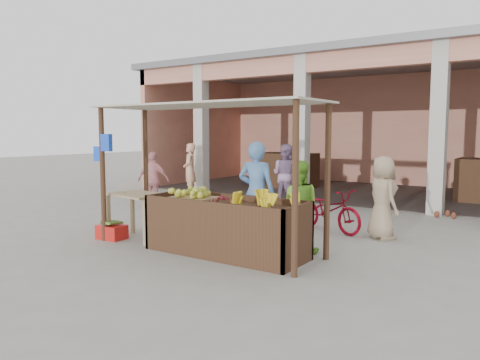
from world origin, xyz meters
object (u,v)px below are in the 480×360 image
Objects in this scene: fruit_stall at (226,229)px; vendor_green at (297,204)px; side_table at (138,201)px; red_crate at (112,232)px; vendor_blue at (256,189)px; motorcycle at (328,209)px.

vendor_green is at bearing 41.25° from fruit_stall.
side_table is 0.75m from red_crate.
vendor_blue reaches higher than fruit_stall.
fruit_stall reaches higher than red_crate.
fruit_stall is 1.95m from side_table.
vendor_blue is at bearing 34.07° from side_table.
red_crate is at bearing -7.20° from vendor_green.
fruit_stall is 1.55× the size of motorcycle.
vendor_green is (2.80, 0.79, 0.09)m from side_table.
vendor_green is at bearing 158.04° from vendor_blue.
vendor_blue is at bearing 23.37° from red_crate.
side_table is at bearing 12.69° from vendor_blue.
vendor_blue reaches higher than vendor_green.
motorcycle is (2.99, 2.82, 0.31)m from red_crate.
fruit_stall is at bearing 15.72° from vendor_green.
vendor_green is (0.87, 0.76, 0.38)m from fruit_stall.
vendor_blue is (1.94, 0.93, 0.26)m from side_table.
side_table is at bearing -179.35° from fruit_stall.
motorcycle reaches higher than red_crate.
vendor_blue is 1.13× the size of motorcycle.
fruit_stall is 1.22m from vendor_green.
fruit_stall is at bearing 9.20° from side_table.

